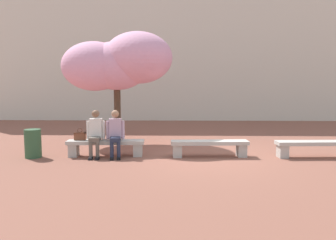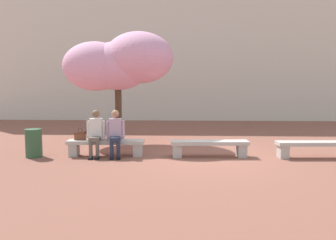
{
  "view_description": "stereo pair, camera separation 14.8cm",
  "coord_description": "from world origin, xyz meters",
  "views": [
    {
      "loc": [
        -0.93,
        -8.93,
        1.99
      ],
      "look_at": [
        -1.15,
        0.2,
        1.0
      ],
      "focal_mm": 35.0,
      "sensor_mm": 36.0,
      "label": 1
    },
    {
      "loc": [
        -0.78,
        -8.93,
        1.99
      ],
      "look_at": [
        -1.15,
        0.2,
        1.0
      ],
      "focal_mm": 35.0,
      "sensor_mm": 36.0,
      "label": 2
    }
  ],
  "objects": [
    {
      "name": "stone_bench_west_end",
      "position": [
        -2.89,
        0.0,
        0.31
      ],
      "size": [
        2.14,
        0.52,
        0.45
      ],
      "color": "#ADA89E",
      "rests_on": "ground"
    },
    {
      "name": "ground_plane",
      "position": [
        0.0,
        0.0,
        0.0
      ],
      "size": [
        100.0,
        100.0,
        0.0
      ],
      "primitive_type": "plane",
      "color": "brown"
    },
    {
      "name": "handbag",
      "position": [
        -3.61,
        0.02,
        0.58
      ],
      "size": [
        0.3,
        0.15,
        0.34
      ],
      "color": "brown",
      "rests_on": "stone_bench_west_end"
    },
    {
      "name": "stone_bench_near_west",
      "position": [
        0.0,
        0.0,
        0.31
      ],
      "size": [
        2.14,
        0.52,
        0.45
      ],
      "color": "#ADA89E",
      "rests_on": "ground"
    },
    {
      "name": "person_seated_left",
      "position": [
        -3.15,
        -0.05,
        0.7
      ],
      "size": [
        0.51,
        0.71,
        1.29
      ],
      "color": "black",
      "rests_on": "ground"
    },
    {
      "name": "building_facade",
      "position": [
        0.0,
        11.15,
        5.44
      ],
      "size": [
        28.0,
        4.0,
        10.88
      ],
      "primitive_type": "cube",
      "color": "beige",
      "rests_on": "ground"
    },
    {
      "name": "stone_bench_center",
      "position": [
        2.89,
        0.0,
        0.31
      ],
      "size": [
        2.14,
        0.52,
        0.45
      ],
      "color": "#ADA89E",
      "rests_on": "ground"
    },
    {
      "name": "cherry_tree_main",
      "position": [
        -2.84,
        2.04,
        2.71
      ],
      "size": [
        3.67,
        2.36,
        3.73
      ],
      "color": "#473323",
      "rests_on": "ground"
    },
    {
      "name": "trash_bin",
      "position": [
        -4.84,
        -0.22,
        0.39
      ],
      "size": [
        0.44,
        0.44,
        0.78
      ],
      "primitive_type": "cylinder",
      "color": "#2D5133",
      "rests_on": "ground"
    },
    {
      "name": "person_seated_right",
      "position": [
        -2.6,
        -0.05,
        0.7
      ],
      "size": [
        0.51,
        0.72,
        1.29
      ],
      "color": "black",
      "rests_on": "ground"
    }
  ]
}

